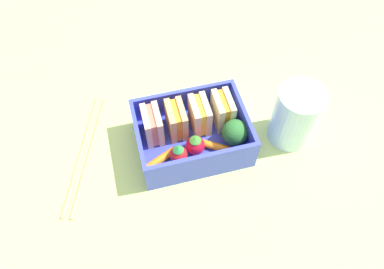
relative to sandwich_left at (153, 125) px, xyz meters
The scene contains 14 objects.
ground_plane 7.61cm from the sandwich_left, 23.34° to the right, with size 120.00×120.00×2.00cm, color #BED971.
bento_tray 6.71cm from the sandwich_left, 23.34° to the right, with size 16.19×12.15×1.20cm, color blue.
bento_rim 5.88cm from the sandwich_left, 23.34° to the right, with size 16.19×12.15×4.90cm.
sandwich_left is the anchor object (origin of this frame).
sandwich_center_left 3.60cm from the sandwich_left, ahead, with size 2.59×4.66×5.27cm.
sandwich_center 7.19cm from the sandwich_left, ahead, with size 2.59×4.66×5.27cm.
sandwich_center_right 10.79cm from the sandwich_left, ahead, with size 2.59×4.66×5.27cm.
carrot_stick_left 5.19cm from the sandwich_left, 89.76° to the right, with size 1.15×1.15×5.02cm, color orange.
strawberry_left 5.85cm from the sandwich_left, 62.07° to the right, with size 2.62×2.62×3.22cm.
strawberry_far_left 6.75cm from the sandwich_left, 39.69° to the right, with size 2.82×2.82×3.42cm.
carrot_stick_far_left 9.88cm from the sandwich_left, 29.06° to the right, with size 1.12×1.12×5.15cm, color orange.
broccoli_floret 12.11cm from the sandwich_left, 20.50° to the right, with size 3.90×3.90×4.55cm.
chopstick_pair 11.23cm from the sandwich_left, behind, with size 8.95×20.29×0.70cm.
drinking_glass 20.94cm from the sandwich_left, 11.97° to the right, with size 6.72×6.72×9.74cm, color silver.
Camera 1 is at (-7.59, -29.31, 49.08)cm, focal length 35.00 mm.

